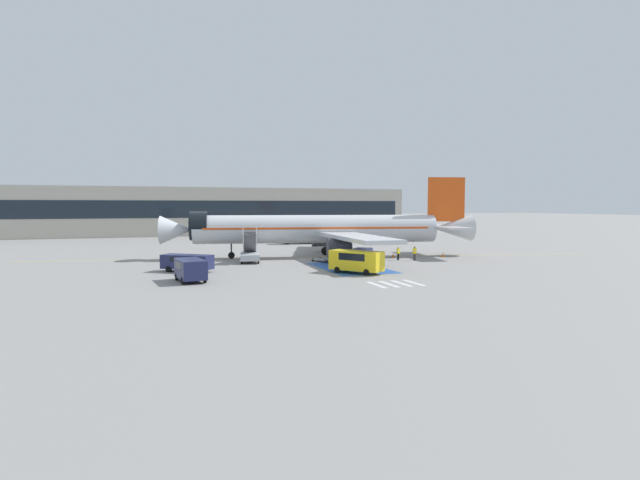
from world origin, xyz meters
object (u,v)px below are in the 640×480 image
(service_van_1, at_px, (187,261))
(service_van_3, at_px, (190,268))
(terminal_building, at_px, (209,211))
(traffic_cone_0, at_px, (393,255))
(fuel_tanker, at_px, (306,234))
(baggage_cart, at_px, (323,260))
(traffic_cone_1, at_px, (443,255))
(airliner, at_px, (322,229))
(ground_crew_1, at_px, (415,252))
(boarding_stairs_forward, at_px, (250,254))
(service_van_0, at_px, (360,255))
(ground_crew_0, at_px, (398,253))
(service_van_2, at_px, (356,260))

(service_van_1, relative_size, service_van_3, 1.19)
(terminal_building, bearing_deg, traffic_cone_0, -74.50)
(fuel_tanker, relative_size, baggage_cart, 3.24)
(service_van_1, distance_m, baggage_cart, 16.59)
(traffic_cone_1, bearing_deg, traffic_cone_0, 163.53)
(service_van_1, bearing_deg, airliner, -26.49)
(service_van_1, xyz_separation_m, ground_crew_1, (27.06, 1.50, -0.06))
(boarding_stairs_forward, distance_m, baggage_cart, 8.71)
(service_van_0, xyz_separation_m, traffic_cone_1, (13.66, 4.08, -0.81))
(airliner, relative_size, service_van_1, 7.69)
(airliner, height_order, ground_crew_0, airliner)
(boarding_stairs_forward, xyz_separation_m, service_van_0, (11.36, -6.50, 0.06))
(traffic_cone_0, bearing_deg, baggage_cart, -170.03)
(service_van_1, height_order, baggage_cart, service_van_1)
(service_van_2, bearing_deg, terminal_building, -121.80)
(airliner, xyz_separation_m, fuel_tanker, (4.93, 22.79, -1.94))
(terminal_building, bearing_deg, service_van_1, -98.46)
(airliner, bearing_deg, ground_crew_1, -117.40)
(ground_crew_0, relative_size, traffic_cone_1, 2.93)
(service_van_3, height_order, ground_crew_0, service_van_3)
(service_van_0, relative_size, traffic_cone_1, 8.32)
(service_van_0, bearing_deg, fuel_tanker, -55.82)
(service_van_2, bearing_deg, airliner, -133.33)
(airliner, bearing_deg, service_van_0, -160.08)
(boarding_stairs_forward, xyz_separation_m, terminal_building, (2.08, 59.44, 4.34))
(service_van_3, height_order, traffic_cone_1, service_van_3)
(boarding_stairs_forward, height_order, traffic_cone_0, boarding_stairs_forward)
(service_van_1, bearing_deg, service_van_2, -76.06)
(ground_crew_1, xyz_separation_m, terminal_building, (-17.26, 64.41, 4.36))
(service_van_0, distance_m, baggage_cart, 5.18)
(boarding_stairs_forward, relative_size, service_van_0, 1.18)
(boarding_stairs_forward, bearing_deg, traffic_cone_1, 5.58)
(service_van_3, xyz_separation_m, traffic_cone_0, (26.65, 12.71, -0.93))
(service_van_3, relative_size, traffic_cone_1, 7.92)
(fuel_tanker, height_order, service_van_2, fuel_tanker)
(service_van_3, distance_m, baggage_cart, 19.61)
(boarding_stairs_forward, bearing_deg, ground_crew_0, -1.16)
(service_van_2, bearing_deg, boarding_stairs_forward, -94.77)
(airliner, xyz_separation_m, service_van_2, (-1.85, -15.58, -2.31))
(service_van_1, xyz_separation_m, service_van_3, (-0.22, -6.80, 0.12))
(airliner, bearing_deg, traffic_cone_1, -96.94)
(ground_crew_0, xyz_separation_m, ground_crew_1, (1.64, -1.13, 0.07))
(baggage_cart, height_order, ground_crew_1, ground_crew_1)
(fuel_tanker, xyz_separation_m, service_van_1, (-22.61, -31.75, -0.64))
(airliner, distance_m, fuel_tanker, 23.40)
(fuel_tanker, relative_size, traffic_cone_1, 17.21)
(airliner, relative_size, ground_crew_1, 23.17)
(baggage_cart, xyz_separation_m, traffic_cone_1, (16.68, -0.04, 0.03))
(fuel_tanker, height_order, terminal_building, terminal_building)
(service_van_0, distance_m, service_van_1, 19.08)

